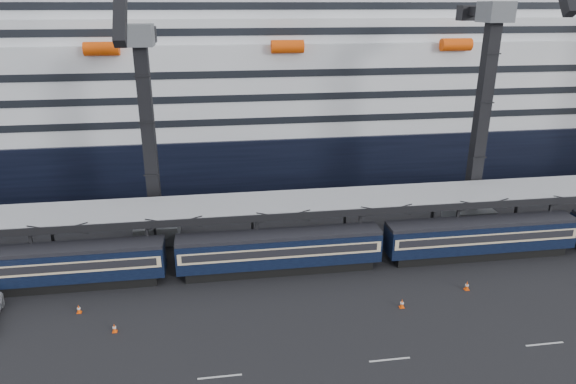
{
  "coord_description": "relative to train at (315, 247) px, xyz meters",
  "views": [
    {
      "loc": [
        -13.62,
        -32.67,
        23.81
      ],
      "look_at": [
        -7.22,
        10.0,
        7.9
      ],
      "focal_mm": 32.0,
      "sensor_mm": 36.0,
      "label": 1
    }
  ],
  "objects": [
    {
      "name": "crane_dark_near",
      "position": [
        -15.35,
        8.59,
        9.73
      ],
      "size": [
        4.5,
        17.75,
        35.08
      ],
      "color": "#4B4E52",
      "rests_on": "ground"
    },
    {
      "name": "crane_dark_mid",
      "position": [
        19.65,
        7.59,
        11.16
      ],
      "size": [
        4.5,
        18.24,
        39.64
      ],
      "color": "#4B4E52",
      "rests_on": "ground"
    },
    {
      "name": "ground",
      "position": [
        4.65,
        -10.0,
        -2.2
      ],
      "size": [
        260.0,
        260.0,
        0.0
      ],
      "primitive_type": "plane",
      "color": "black",
      "rests_on": "ground"
    },
    {
      "name": "traffic_cone_b",
      "position": [
        -17.23,
        -7.68,
        -1.83
      ],
      "size": [
        0.37,
        0.37,
        0.75
      ],
      "color": "#FC4C07",
      "rests_on": "ground"
    },
    {
      "name": "traffic_cone_d",
      "position": [
        5.85,
        -7.72,
        -1.8
      ],
      "size": [
        0.41,
        0.41,
        0.81
      ],
      "color": "#FC4C07",
      "rests_on": "ground"
    },
    {
      "name": "cruise_ship",
      "position": [
        3.57,
        35.99,
        10.14
      ],
      "size": [
        214.09,
        28.84,
        34.0
      ],
      "color": "black",
      "rests_on": "ground"
    },
    {
      "name": "traffic_cone_e",
      "position": [
        12.54,
        -5.86,
        -1.78
      ],
      "size": [
        0.42,
        0.42,
        0.84
      ],
      "color": "#FC4C07",
      "rests_on": "ground"
    },
    {
      "name": "canopy",
      "position": [
        4.65,
        4.0,
        3.05
      ],
      "size": [
        130.0,
        6.25,
        5.53
      ],
      "color": "#999BA1",
      "rests_on": "ground"
    },
    {
      "name": "lane_markings",
      "position": [
        12.8,
        -15.23,
        -2.19
      ],
      "size": [
        111.0,
        4.27,
        0.02
      ],
      "color": "beige",
      "rests_on": "ground"
    },
    {
      "name": "traffic_cone_c",
      "position": [
        -20.55,
        -4.55,
        -1.83
      ],
      "size": [
        0.38,
        0.38,
        0.76
      ],
      "color": "#FC4C07",
      "rests_on": "ground"
    },
    {
      "name": "train",
      "position": [
        0.0,
        0.0,
        0.0
      ],
      "size": [
        133.05,
        3.0,
        4.05
      ],
      "color": "black",
      "rests_on": "ground"
    }
  ]
}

